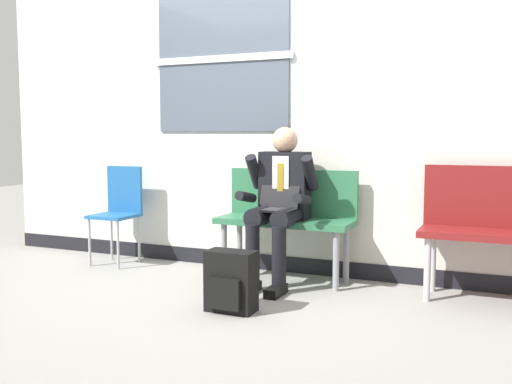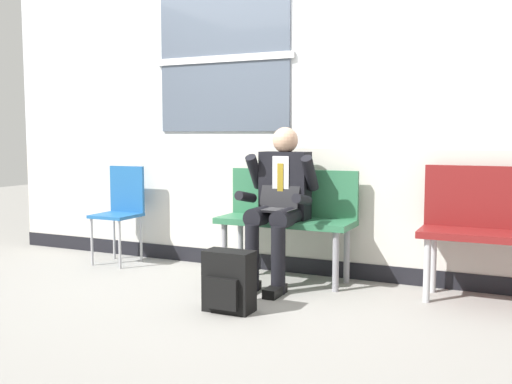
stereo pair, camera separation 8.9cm
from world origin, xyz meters
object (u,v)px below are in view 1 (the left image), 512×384
(person_seated, at_px, (279,200))
(folding_chair, at_px, (119,205))
(bench_empty, at_px, (510,223))
(bench_with_person, at_px, (288,213))
(backpack, at_px, (231,282))

(person_seated, relative_size, folding_chair, 1.39)
(bench_empty, distance_m, folding_chair, 3.37)
(bench_empty, xyz_separation_m, person_seated, (-1.70, -0.20, 0.11))
(bench_empty, height_order, folding_chair, bench_empty)
(person_seated, bearing_deg, bench_with_person, 90.00)
(person_seated, bearing_deg, bench_empty, 6.87)
(bench_empty, height_order, person_seated, person_seated)
(backpack, height_order, folding_chair, folding_chair)
(bench_empty, relative_size, backpack, 2.91)
(person_seated, xyz_separation_m, backpack, (-0.02, -0.82, -0.48))
(bench_empty, xyz_separation_m, folding_chair, (-3.37, -0.06, -0.03))
(person_seated, relative_size, backpack, 3.02)
(person_seated, bearing_deg, backpack, -91.69)
(bench_with_person, distance_m, bench_empty, 1.70)
(backpack, relative_size, folding_chair, 0.46)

